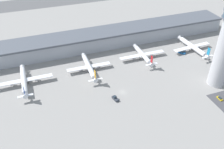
% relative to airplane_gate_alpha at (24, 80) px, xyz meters
% --- Properties ---
extents(ground_plane, '(1000.00, 1000.00, 0.00)m').
position_rel_airplane_gate_alpha_xyz_m(ground_plane, '(65.00, -31.88, -4.27)').
color(ground_plane, gray).
extents(terminal_building, '(259.89, 25.00, 14.23)m').
position_rel_airplane_gate_alpha_xyz_m(terminal_building, '(65.00, 38.12, 2.94)').
color(terminal_building, '#A3A8B2').
rests_on(terminal_building, ground).
extents(runway_strip, '(389.84, 44.00, 0.01)m').
position_rel_airplane_gate_alpha_xyz_m(runway_strip, '(65.00, 175.59, -4.26)').
color(runway_strip, '#515154').
rests_on(runway_strip, ground).
extents(airplane_gate_alpha, '(41.58, 39.02, 12.19)m').
position_rel_airplane_gate_alpha_xyz_m(airplane_gate_alpha, '(0.00, 0.00, 0.00)').
color(airplane_gate_alpha, silver).
rests_on(airplane_gate_alpha, ground).
extents(airplane_gate_bravo, '(35.19, 39.18, 11.93)m').
position_rel_airplane_gate_alpha_xyz_m(airplane_gate_bravo, '(49.80, 1.85, -0.47)').
color(airplane_gate_bravo, silver).
rests_on(airplane_gate_bravo, ground).
extents(airplane_gate_charlie, '(40.31, 34.04, 11.62)m').
position_rel_airplane_gate_alpha_xyz_m(airplane_gate_charlie, '(97.70, 4.08, -0.43)').
color(airplane_gate_charlie, silver).
rests_on(airplane_gate_charlie, ground).
extents(airplane_gate_delta, '(37.34, 40.49, 12.44)m').
position_rel_airplane_gate_alpha_xyz_m(airplane_gate_delta, '(145.56, 1.17, -0.23)').
color(airplane_gate_delta, white).
rests_on(airplane_gate_delta, ground).
extents(service_truck_catering, '(5.53, 6.56, 2.63)m').
position_rel_airplane_gate_alpha_xyz_m(service_truck_catering, '(134.49, 0.06, -3.36)').
color(service_truck_catering, black).
rests_on(service_truck_catering, ground).
extents(service_truck_fuel, '(3.58, 6.16, 2.69)m').
position_rel_airplane_gate_alpha_xyz_m(service_truck_fuel, '(57.24, -37.75, -3.33)').
color(service_truck_fuel, black).
rests_on(service_truck_fuel, ground).
extents(car_navy_sedan, '(1.78, 4.63, 1.52)m').
position_rel_airplane_gate_alpha_xyz_m(car_navy_sedan, '(125.04, -61.60, -3.68)').
color(car_navy_sedan, black).
rests_on(car_navy_sedan, ground).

